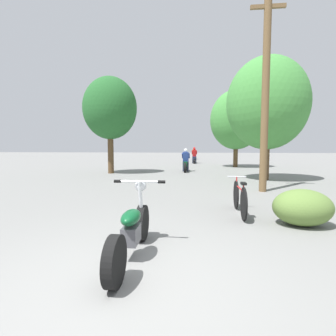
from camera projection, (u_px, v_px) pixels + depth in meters
ground_plane at (122, 289)px, 2.79m from camera, size 120.00×120.00×0.00m
utility_pole at (266, 89)px, 8.53m from camera, size 1.10×0.24×6.55m
roadside_tree_right_near at (267, 103)px, 11.56m from camera, size 3.56×3.20×5.46m
roadside_tree_right_far at (236, 120)px, 18.85m from camera, size 3.73×3.35×5.57m
roadside_tree_left at (110, 108)px, 14.43m from camera, size 2.98×2.68×5.33m
roadside_bush at (302, 207)px, 5.00m from camera, size 1.10×0.88×0.70m
motorcycle_foreground at (132, 230)px, 3.55m from camera, size 0.79×2.00×1.00m
motorcycle_rider_lead at (186, 163)px, 15.73m from camera, size 0.50×1.94×1.38m
motorcycle_rider_mid at (194, 157)px, 23.46m from camera, size 0.50×1.98×1.39m
motorcycle_rider_far at (194, 155)px, 30.59m from camera, size 0.50×2.11×1.43m
bicycle_parked at (240, 198)px, 5.83m from camera, size 0.44×1.74×0.80m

